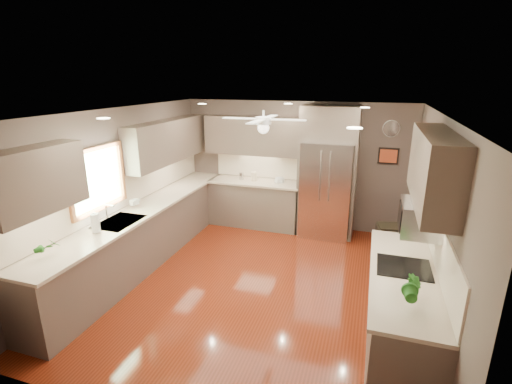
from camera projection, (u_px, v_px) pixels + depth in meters
The scene contains 26 objects.
floor at pixel (257, 283), 5.51m from camera, with size 5.00×5.00×0.00m, color #50190A.
ceiling at pixel (257, 112), 4.77m from camera, with size 5.00×5.00×0.00m, color white.
wall_back at pixel (295, 165), 7.42m from camera, with size 4.50×4.50×0.00m, color brown.
wall_front at pixel (159, 304), 2.87m from camera, with size 4.50×4.50×0.00m, color brown.
wall_left at pixel (120, 189), 5.80m from camera, with size 5.00×5.00×0.00m, color brown.
wall_right at pixel (433, 222), 4.49m from camera, with size 5.00×5.00×0.00m, color brown.
canister_b at pixel (241, 176), 7.51m from camera, with size 0.10×0.10×0.15m, color silver.
canister_c at pixel (254, 176), 7.44m from camera, with size 0.11×0.11×0.18m, color beige.
soap_bottle at pixel (135, 202), 5.90m from camera, with size 0.08×0.09×0.19m, color white.
potted_plant_left at pixel (48, 247), 4.21m from camera, with size 0.16×0.11×0.30m, color #20601B.
potted_plant_right at pixel (412, 289), 3.33m from camera, with size 0.19×0.15×0.34m, color #20601B.
bowl at pixel (279, 182), 7.30m from camera, with size 0.20×0.20×0.05m, color beige.
left_run at pixel (146, 233), 6.08m from camera, with size 0.65×4.70×1.45m.
back_run at pixel (256, 202), 7.59m from camera, with size 1.85×0.65×1.45m.
uppers at pixel (226, 148), 5.82m from camera, with size 4.50×4.70×0.95m.
window at pixel (97, 179), 5.25m from camera, with size 0.05×1.12×0.92m.
sink at pixel (119, 224), 5.35m from camera, with size 0.50×0.70×0.32m.
refrigerator at pixel (327, 175), 6.92m from camera, with size 1.06×0.75×2.45m.
right_run at pixel (401, 309), 4.08m from camera, with size 0.70×2.20×1.45m.
microwave at pixel (420, 218), 3.98m from camera, with size 0.43×0.55×0.34m.
ceiling_fan at pixel (263, 123), 5.10m from camera, with size 1.18×1.18×0.32m.
recessed_lights at pixel (263, 110), 5.15m from camera, with size 2.84×3.14×0.01m.
wall_clock at pixel (391, 129), 6.66m from camera, with size 0.30×0.03×0.30m.
framed_print at pixel (388, 156), 6.80m from camera, with size 0.36×0.03×0.30m.
stool at pixel (388, 238), 6.49m from camera, with size 0.44×0.44×0.46m.
paper_towel at pixel (95, 223), 4.92m from camera, with size 0.11×0.11×0.28m.
Camera 1 is at (1.48, -4.64, 2.92)m, focal length 26.00 mm.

